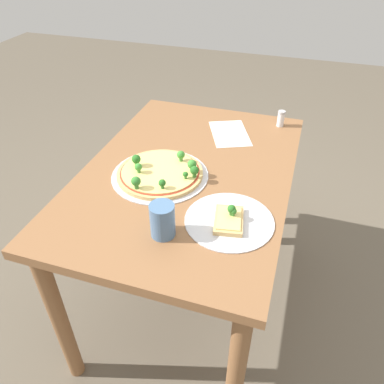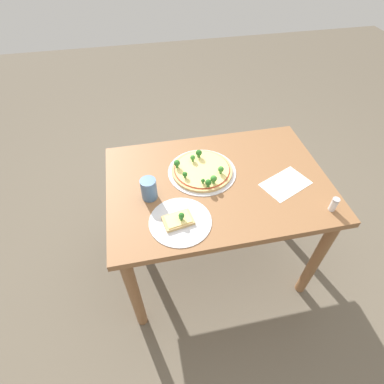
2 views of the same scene
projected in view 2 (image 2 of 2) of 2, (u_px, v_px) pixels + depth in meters
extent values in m
plane|color=brown|center=(211.00, 258.00, 2.11)|extent=(8.00, 8.00, 0.00)
cube|color=brown|center=(218.00, 184.00, 1.56)|extent=(1.14, 0.78, 0.04)
cylinder|color=brown|center=(134.00, 294.00, 1.55)|extent=(0.06, 0.06, 0.73)
cylinder|color=brown|center=(316.00, 259.00, 1.69)|extent=(0.06, 0.06, 0.73)
cylinder|color=brown|center=(127.00, 200.00, 1.99)|extent=(0.06, 0.06, 0.73)
cylinder|color=brown|center=(272.00, 179.00, 2.13)|extent=(0.06, 0.06, 0.73)
cylinder|color=silver|center=(202.00, 171.00, 1.60)|extent=(0.36, 0.36, 0.00)
cylinder|color=tan|center=(202.00, 170.00, 1.59)|extent=(0.32, 0.32, 0.01)
cylinder|color=#B73823|center=(202.00, 169.00, 1.58)|extent=(0.30, 0.30, 0.00)
cylinder|color=#EACC75|center=(202.00, 169.00, 1.58)|extent=(0.29, 0.29, 0.00)
sphere|color=#286B23|center=(208.00, 182.00, 1.47)|extent=(0.03, 0.03, 0.03)
cylinder|color=#37742D|center=(208.00, 185.00, 1.48)|extent=(0.01, 0.01, 0.01)
sphere|color=#3D8933|center=(193.00, 158.00, 1.60)|extent=(0.03, 0.03, 0.03)
cylinder|color=#488E3A|center=(193.00, 160.00, 1.62)|extent=(0.01, 0.01, 0.01)
sphere|color=#286B23|center=(203.00, 181.00, 1.49)|extent=(0.02, 0.02, 0.02)
cylinder|color=#37742D|center=(203.00, 182.00, 1.50)|extent=(0.01, 0.01, 0.01)
sphere|color=#3D8933|center=(221.00, 169.00, 1.54)|extent=(0.03, 0.03, 0.03)
cylinder|color=#488E3A|center=(221.00, 172.00, 1.55)|extent=(0.01, 0.01, 0.01)
sphere|color=#286B23|center=(199.00, 153.00, 1.62)|extent=(0.03, 0.03, 0.03)
cylinder|color=#37742D|center=(199.00, 156.00, 1.64)|extent=(0.02, 0.02, 0.02)
sphere|color=#3D8933|center=(214.00, 179.00, 1.49)|extent=(0.03, 0.03, 0.03)
cylinder|color=#488E3A|center=(213.00, 182.00, 1.50)|extent=(0.02, 0.02, 0.02)
sphere|color=#286B23|center=(185.00, 174.00, 1.52)|extent=(0.03, 0.03, 0.03)
cylinder|color=#37742D|center=(185.00, 177.00, 1.53)|extent=(0.01, 0.01, 0.01)
sphere|color=#337A2D|center=(177.00, 163.00, 1.57)|extent=(0.03, 0.03, 0.03)
cylinder|color=#3F8136|center=(177.00, 166.00, 1.58)|extent=(0.02, 0.02, 0.02)
cylinder|color=silver|center=(180.00, 221.00, 1.37)|extent=(0.29, 0.29, 0.00)
cube|color=tan|center=(178.00, 220.00, 1.36)|extent=(0.15, 0.11, 0.02)
cube|color=#EACC75|center=(178.00, 219.00, 1.35)|extent=(0.12, 0.09, 0.00)
sphere|color=#286B23|center=(181.00, 215.00, 1.33)|extent=(0.03, 0.03, 0.03)
cylinder|color=#37742D|center=(181.00, 218.00, 1.35)|extent=(0.01, 0.01, 0.01)
sphere|color=#337A2D|center=(181.00, 217.00, 1.33)|extent=(0.02, 0.02, 0.02)
cylinder|color=#3F8136|center=(181.00, 219.00, 1.34)|extent=(0.01, 0.01, 0.01)
cylinder|color=#4C7099|center=(149.00, 189.00, 1.43)|extent=(0.08, 0.08, 0.11)
cylinder|color=silver|center=(333.00, 205.00, 1.40)|extent=(0.03, 0.03, 0.06)
cylinder|color=#B2B2B7|center=(336.00, 200.00, 1.37)|extent=(0.03, 0.03, 0.01)
cube|color=white|center=(286.00, 184.00, 1.54)|extent=(0.28, 0.24, 0.00)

